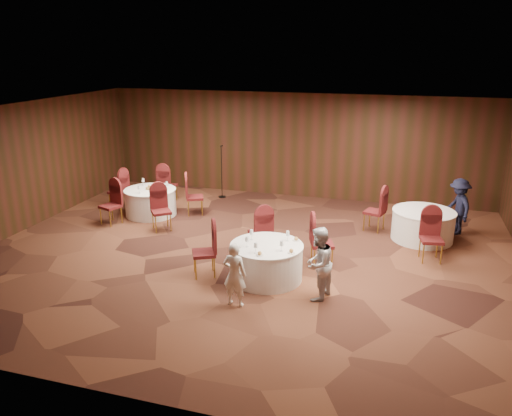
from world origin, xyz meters
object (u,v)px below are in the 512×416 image
(table_left, at_px, (151,202))
(woman_b, at_px, (318,264))
(mic_stand, at_px, (222,182))
(woman_a, at_px, (235,275))
(table_right, at_px, (423,225))
(table_main, at_px, (267,262))
(man_c, at_px, (458,206))

(table_left, xyz_separation_m, woman_b, (5.32, -3.49, 0.33))
(mic_stand, xyz_separation_m, woman_a, (2.62, -6.37, 0.13))
(table_left, bearing_deg, woman_a, -46.83)
(mic_stand, bearing_deg, table_left, -121.03)
(table_right, height_order, mic_stand, mic_stand)
(table_main, height_order, mic_stand, mic_stand)
(table_right, bearing_deg, table_main, -134.14)
(table_right, height_order, woman_b, woman_b)
(table_right, xyz_separation_m, woman_a, (-3.34, -4.39, 0.24))
(table_left, height_order, table_right, same)
(table_right, bearing_deg, woman_b, -117.75)
(table_main, bearing_deg, man_c, 44.78)
(table_main, distance_m, woman_a, 1.27)
(table_main, relative_size, woman_a, 1.21)
(woman_a, distance_m, woman_b, 1.56)
(table_left, height_order, man_c, man_c)
(table_right, relative_size, woman_b, 1.06)
(woman_a, bearing_deg, mic_stand, -63.74)
(table_right, distance_m, woman_b, 4.19)
(woman_a, bearing_deg, table_right, -123.28)
(table_main, xyz_separation_m, woman_a, (-0.26, -1.22, 0.24))
(table_left, bearing_deg, man_c, 6.37)
(woman_a, height_order, man_c, man_c)
(table_main, bearing_deg, woman_b, -24.92)
(table_right, bearing_deg, woman_a, -127.23)
(table_main, relative_size, table_left, 1.04)
(woman_a, bearing_deg, table_main, -98.06)
(table_right, xyz_separation_m, woman_b, (-1.94, -3.69, 0.33))
(table_left, relative_size, table_right, 0.96)
(table_left, bearing_deg, woman_b, -33.30)
(table_main, bearing_deg, mic_stand, 119.16)
(table_right, relative_size, woman_a, 1.22)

